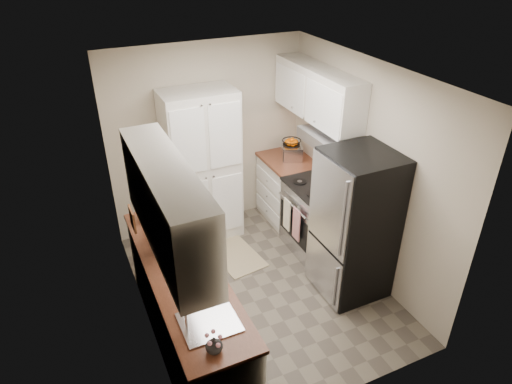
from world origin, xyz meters
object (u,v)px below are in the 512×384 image
microwave (176,229)px  toaster_oven (292,151)px  electric_range (317,216)px  wine_bottle (142,209)px  pantry_cabinet (202,167)px  refrigerator (355,225)px

microwave → toaster_oven: bearing=-36.5°
electric_range → microwave: (-1.88, -0.37, 0.58)m
electric_range → wine_bottle: size_ratio=3.36×
pantry_cabinet → electric_range: (1.17, -0.93, -0.52)m
microwave → wine_bottle: size_ratio=1.51×
pantry_cabinet → wine_bottle: (-0.94, -0.82, 0.09)m
electric_range → microwave: 2.01m
microwave → wine_bottle: (-0.23, 0.47, 0.03)m
pantry_cabinet → refrigerator: 2.07m
electric_range → pantry_cabinet: bearing=141.8°
pantry_cabinet → microwave: (-0.71, -1.30, 0.06)m
pantry_cabinet → refrigerator: (1.14, -1.73, -0.15)m
pantry_cabinet → microwave: bearing=-118.7°
refrigerator → microwave: refrigerator is taller
microwave → toaster_oven: (1.96, 1.20, -0.04)m
toaster_oven → refrigerator: bearing=-69.9°
microwave → toaster_oven: size_ratio=1.50×
toaster_oven → wine_bottle: bearing=-137.6°
electric_range → refrigerator: (-0.03, -0.80, 0.37)m
refrigerator → toaster_oven: size_ratio=5.03×
toaster_oven → electric_range: bearing=-71.3°
refrigerator → wine_bottle: refrigerator is taller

